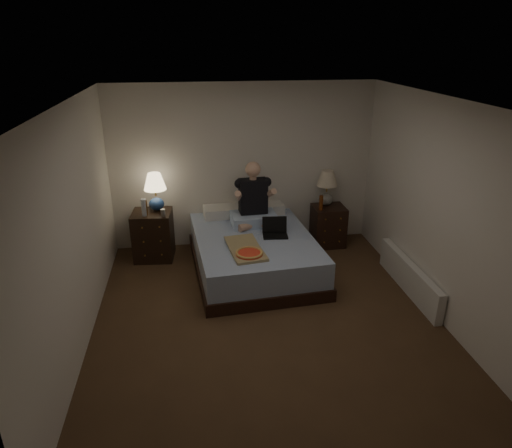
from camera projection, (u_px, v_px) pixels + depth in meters
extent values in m
cube|color=brown|center=(267.00, 319.00, 5.38)|extent=(4.00, 4.50, 0.00)
cube|color=white|center=(269.00, 102.00, 4.43)|extent=(4.00, 4.50, 0.00)
cube|color=silver|center=(243.00, 166.00, 6.96)|extent=(4.00, 0.00, 2.50)
cube|color=silver|center=(329.00, 355.00, 2.85)|extent=(4.00, 0.00, 2.50)
cube|color=silver|center=(75.00, 232.00, 4.63)|extent=(0.00, 4.50, 2.50)
cube|color=silver|center=(442.00, 212.00, 5.17)|extent=(0.00, 4.50, 2.50)
cube|color=#5A7BB5|center=(254.00, 253.00, 6.43)|extent=(1.74, 2.22, 0.53)
cube|color=black|center=(153.00, 235.00, 6.75)|extent=(0.60, 0.55, 0.73)
cube|color=black|center=(328.00, 226.00, 7.20)|extent=(0.49, 0.44, 0.64)
cylinder|color=#B3BDCA|center=(144.00, 207.00, 6.44)|extent=(0.07, 0.07, 0.25)
cylinder|color=#A5A4A0|center=(163.00, 213.00, 6.47)|extent=(0.07, 0.07, 0.10)
cylinder|color=#5C340D|center=(145.00, 208.00, 6.46)|extent=(0.06, 0.06, 0.23)
cylinder|color=#602B0D|center=(321.00, 203.00, 6.91)|extent=(0.06, 0.06, 0.23)
cube|color=silver|center=(409.00, 277.00, 5.90)|extent=(0.10, 1.60, 0.40)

